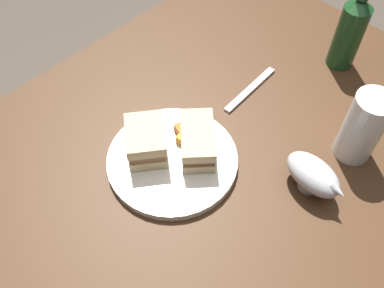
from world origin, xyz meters
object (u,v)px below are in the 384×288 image
Objects in this scene: plate at (172,160)px; sandwich_half_right at (146,141)px; cider_bottle at (351,30)px; gravy_boat at (314,175)px; fork at (250,89)px; pint_glass at (362,130)px; sandwich_half_left at (197,140)px.

plate is 2.13× the size of sandwich_half_right.
cider_bottle is at bearing -9.27° from plate.
sandwich_half_right is 0.54m from cider_bottle.
gravy_boat is 0.28m from fork.
sandwich_half_right reaches higher than fork.
cider_bottle reaches higher than pint_glass.
sandwich_half_right is at bearing 165.94° from cider_bottle.
fork is (0.12, 0.25, -0.04)m from gravy_boat.
sandwich_half_left is 0.10m from sandwich_half_right.
sandwich_half_left is at bearing -43.19° from sandwich_half_right.
gravy_boat is (0.17, -0.29, -0.01)m from sandwich_half_right.
cider_bottle reaches higher than gravy_boat.
cider_bottle is at bearing 23.72° from gravy_boat.
sandwich_half_left is at bearing -173.80° from fork.
sandwich_half_right is 0.43m from pint_glass.
sandwich_half_right is 0.79× the size of pint_glass.
pint_glass is at bearing -41.40° from plate.
pint_glass is 0.28m from cider_bottle.
cider_bottle is at bearing -14.06° from sandwich_half_right.
gravy_boat is at bearing -57.73° from plate.
pint_glass is (0.23, -0.23, 0.02)m from sandwich_half_left.
pint_glass reaches higher than plate.
pint_glass reaches higher than sandwich_half_left.
fork is at bearing -6.52° from sandwich_half_right.
pint_glass is at bearing -90.58° from fork.
plate is 0.07m from sandwich_half_left.
sandwich_half_left is 0.53× the size of cider_bottle.
sandwich_half_right is at bearing 121.15° from gravy_boat.
fork is at bearing 92.54° from pint_glass.
sandwich_half_left is at bearing 172.24° from cider_bottle.
fork is at bearing 9.32° from sandwich_half_left.
sandwich_half_left is at bearing 135.37° from pint_glass.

